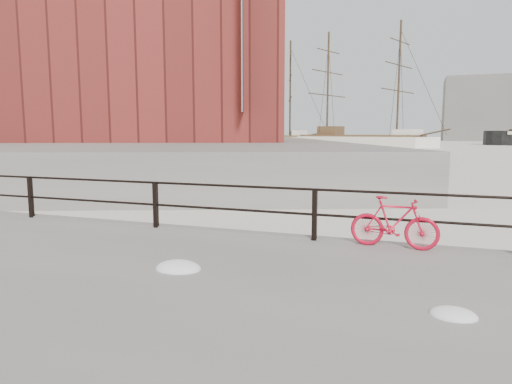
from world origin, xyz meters
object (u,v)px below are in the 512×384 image
Objects in this scene: schooner_left at (258,145)px; workboat_far at (190,151)px; schooner_mid at (360,146)px; bicycle at (394,222)px; workboat_near at (201,157)px.

workboat_far is at bearing -106.13° from schooner_left.
schooner_mid is 19.24m from schooner_left.
bicycle is at bearing -83.28° from workboat_far.
schooner_mid reaches higher than workboat_near.
workboat_far reaches higher than bicycle.
schooner_mid reaches higher than schooner_left.
workboat_near is at bearing -83.53° from workboat_far.
schooner_left reaches higher than workboat_far.
schooner_left is 28.55m from workboat_far.
schooner_left is (-19.17, 1.58, 0.00)m from schooner_mid.
workboat_far is at bearing -103.43° from schooner_mid.
workboat_near and workboat_far have the same top height.
bicycle is 0.06× the size of schooner_left.
workboat_near is at bearing 125.92° from bicycle.
schooner_mid is 2.60× the size of workboat_far.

